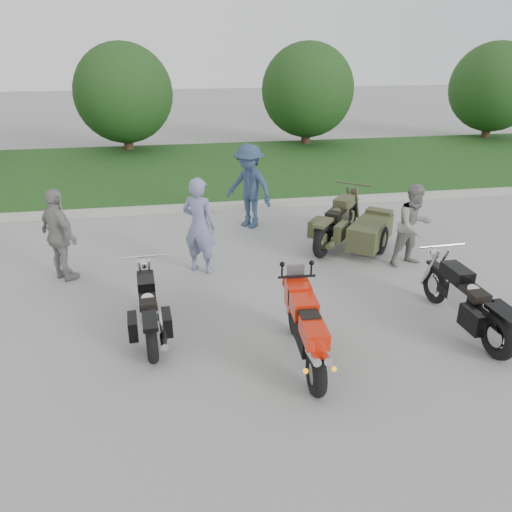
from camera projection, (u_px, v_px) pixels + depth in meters
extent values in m
plane|color=#979792|center=(281.00, 331.00, 7.51)|extent=(80.00, 80.00, 0.00)
cube|color=#A8A69E|center=(231.00, 206.00, 12.90)|extent=(60.00, 0.30, 0.15)
cube|color=#275E20|center=(215.00, 168.00, 16.65)|extent=(60.00, 8.00, 0.14)
cylinder|color=#3F2B1C|center=(128.00, 137.00, 18.99)|extent=(0.36, 0.36, 1.20)
sphere|color=#193A15|center=(124.00, 93.00, 18.35)|extent=(3.60, 3.60, 3.60)
cylinder|color=#3F2B1C|center=(306.00, 132.00, 20.09)|extent=(0.36, 0.36, 1.20)
sphere|color=#193A15|center=(308.00, 90.00, 19.44)|extent=(3.60, 3.60, 3.60)
cylinder|color=#3F2B1C|center=(487.00, 126.00, 21.33)|extent=(0.36, 0.36, 1.20)
sphere|color=#193A15|center=(494.00, 87.00, 20.69)|extent=(3.60, 3.60, 3.60)
torus|color=black|center=(316.00, 374.00, 6.08)|extent=(0.21, 0.60, 0.59)
torus|color=black|center=(295.00, 317.00, 7.34)|extent=(0.14, 0.58, 0.57)
cube|color=black|center=(306.00, 330.00, 6.57)|extent=(0.31, 0.87, 0.33)
cube|color=red|center=(303.00, 305.00, 6.67)|extent=(0.35, 0.54, 0.25)
cube|color=red|center=(314.00, 333.00, 6.10)|extent=(0.31, 0.54, 0.21)
cube|color=black|center=(309.00, 315.00, 6.34)|extent=(0.26, 0.34, 0.10)
cube|color=red|center=(298.00, 295.00, 7.00)|extent=(0.34, 0.40, 0.38)
cylinder|color=silver|center=(313.00, 356.00, 5.91)|extent=(0.13, 0.44, 0.21)
cylinder|color=silver|center=(324.00, 356.00, 5.92)|extent=(0.13, 0.44, 0.21)
torus|color=black|center=(152.00, 342.00, 6.71)|extent=(0.20, 0.62, 0.61)
torus|color=black|center=(147.00, 293.00, 8.02)|extent=(0.15, 0.58, 0.57)
cube|color=black|center=(149.00, 310.00, 7.33)|extent=(0.27, 1.08, 0.12)
cube|color=silver|center=(148.00, 306.00, 7.31)|extent=(0.30, 0.42, 0.31)
cube|color=black|center=(146.00, 283.00, 7.44)|extent=(0.28, 0.51, 0.20)
cube|color=black|center=(148.00, 301.00, 7.12)|extent=(0.28, 0.46, 0.11)
cube|color=black|center=(150.00, 321.00, 6.58)|extent=(0.23, 0.50, 0.05)
cylinder|color=silver|center=(162.00, 327.00, 7.14)|extent=(0.16, 0.99, 0.09)
torus|color=black|center=(498.00, 336.00, 6.77)|extent=(0.19, 0.67, 0.66)
torus|color=black|center=(435.00, 285.00, 8.23)|extent=(0.14, 0.63, 0.63)
cube|color=black|center=(464.00, 303.00, 7.46)|extent=(0.27, 1.18, 0.14)
cube|color=silver|center=(465.00, 298.00, 7.43)|extent=(0.31, 0.45, 0.34)
cube|color=black|center=(457.00, 274.00, 7.59)|extent=(0.30, 0.55, 0.22)
cube|color=black|center=(473.00, 292.00, 7.23)|extent=(0.29, 0.50, 0.12)
cube|color=black|center=(503.00, 314.00, 6.63)|extent=(0.24, 0.55, 0.06)
cylinder|color=silver|center=(487.00, 321.00, 7.25)|extent=(0.14, 1.08, 0.10)
torus|color=black|center=(322.00, 241.00, 9.90)|extent=(0.59, 0.67, 0.72)
torus|color=black|center=(351.00, 217.00, 11.31)|extent=(0.52, 0.61, 0.68)
cube|color=black|center=(338.00, 224.00, 10.57)|extent=(0.97, 1.14, 0.15)
cube|color=#3C4025|center=(338.00, 220.00, 10.54)|extent=(0.54, 0.57, 0.37)
cube|color=#3C4025|center=(344.00, 203.00, 10.67)|extent=(0.59, 0.64, 0.23)
cube|color=black|center=(336.00, 213.00, 10.33)|extent=(0.56, 0.60, 0.13)
cube|color=#3C4025|center=(323.00, 223.00, 9.75)|extent=(0.54, 0.60, 0.06)
cylinder|color=#3C4025|center=(340.00, 237.00, 10.25)|extent=(0.80, 0.98, 0.11)
cube|color=#3C4025|center=(370.00, 232.00, 10.17)|extent=(1.31, 1.44, 0.47)
torus|color=black|center=(382.00, 240.00, 10.11)|extent=(0.47, 0.54, 0.59)
imported|color=slate|center=(199.00, 226.00, 9.11)|extent=(0.79, 0.72, 1.81)
imported|color=gray|center=(414.00, 226.00, 9.42)|extent=(0.89, 0.76, 1.60)
imported|color=navy|center=(249.00, 186.00, 11.33)|extent=(1.36, 1.40, 1.92)
imported|color=gray|center=(59.00, 235.00, 8.81)|extent=(0.97, 1.02, 1.70)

